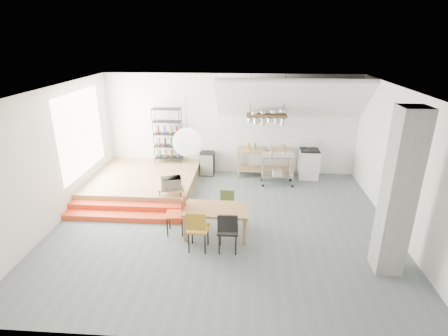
# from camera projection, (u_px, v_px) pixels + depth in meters

# --- Properties ---
(floor) EXTENTS (8.00, 8.00, 0.00)m
(floor) POSITION_uv_depth(u_px,v_px,m) (223.00, 224.00, 8.49)
(floor) COLOR slate
(floor) RESTS_ON ground
(wall_back) EXTENTS (8.00, 0.04, 3.20)m
(wall_back) POSITION_uv_depth(u_px,v_px,m) (231.00, 125.00, 11.18)
(wall_back) COLOR silver
(wall_back) RESTS_ON ground
(wall_left) EXTENTS (0.04, 7.00, 3.20)m
(wall_left) POSITION_uv_depth(u_px,v_px,m) (53.00, 158.00, 8.19)
(wall_left) COLOR silver
(wall_left) RESTS_ON ground
(wall_right) EXTENTS (0.04, 7.00, 3.20)m
(wall_right) POSITION_uv_depth(u_px,v_px,m) (404.00, 166.00, 7.66)
(wall_right) COLOR silver
(wall_right) RESTS_ON ground
(ceiling) EXTENTS (8.00, 7.00, 0.02)m
(ceiling) POSITION_uv_depth(u_px,v_px,m) (223.00, 90.00, 7.35)
(ceiling) COLOR white
(ceiling) RESTS_ON wall_back
(slope_ceiling) EXTENTS (4.40, 1.44, 1.32)m
(slope_ceiling) POSITION_uv_depth(u_px,v_px,m) (292.00, 99.00, 10.17)
(slope_ceiling) COLOR white
(slope_ceiling) RESTS_ON wall_back
(window_pane) EXTENTS (0.02, 2.50, 2.20)m
(window_pane) POSITION_uv_depth(u_px,v_px,m) (81.00, 133.00, 9.51)
(window_pane) COLOR white
(window_pane) RESTS_ON wall_left
(platform) EXTENTS (3.00, 3.00, 0.40)m
(platform) POSITION_uv_depth(u_px,v_px,m) (145.00, 181.00, 10.45)
(platform) COLOR olive
(platform) RESTS_ON ground
(step_lower) EXTENTS (3.00, 0.35, 0.13)m
(step_lower) POSITION_uv_depth(u_px,v_px,m) (123.00, 217.00, 8.68)
(step_lower) COLOR red
(step_lower) RESTS_ON ground
(step_upper) EXTENTS (3.00, 0.35, 0.27)m
(step_upper) POSITION_uv_depth(u_px,v_px,m) (127.00, 208.00, 8.98)
(step_upper) COLOR red
(step_upper) RESTS_ON ground
(concrete_column) EXTENTS (0.50, 0.50, 3.20)m
(concrete_column) POSITION_uv_depth(u_px,v_px,m) (398.00, 194.00, 6.31)
(concrete_column) COLOR gray
(concrete_column) RESTS_ON ground
(kitchen_counter) EXTENTS (1.80, 0.60, 0.91)m
(kitchen_counter) POSITION_uv_depth(u_px,v_px,m) (264.00, 158.00, 11.13)
(kitchen_counter) COLOR olive
(kitchen_counter) RESTS_ON ground
(stove) EXTENTS (0.60, 0.60, 1.18)m
(stove) POSITION_uv_depth(u_px,v_px,m) (308.00, 163.00, 11.10)
(stove) COLOR white
(stove) RESTS_ON ground
(pot_rack) EXTENTS (1.20, 0.50, 1.43)m
(pot_rack) POSITION_uv_depth(u_px,v_px,m) (267.00, 118.00, 10.44)
(pot_rack) COLOR #402A19
(pot_rack) RESTS_ON ceiling
(wire_shelving) EXTENTS (0.88, 0.38, 1.80)m
(wire_shelving) POSITION_uv_depth(u_px,v_px,m) (168.00, 134.00, 11.13)
(wire_shelving) COLOR black
(wire_shelving) RESTS_ON platform
(microwave_shelf) EXTENTS (0.60, 0.40, 0.16)m
(microwave_shelf) POSITION_uv_depth(u_px,v_px,m) (171.00, 189.00, 9.09)
(microwave_shelf) COLOR olive
(microwave_shelf) RESTS_ON platform
(paper_lantern) EXTENTS (0.60, 0.60, 0.60)m
(paper_lantern) POSITION_uv_depth(u_px,v_px,m) (187.00, 142.00, 7.29)
(paper_lantern) COLOR white
(paper_lantern) RESTS_ON ceiling
(dining_table) EXTENTS (1.46, 0.84, 0.68)m
(dining_table) POSITION_uv_depth(u_px,v_px,m) (216.00, 211.00, 7.81)
(dining_table) COLOR brown
(dining_table) RESTS_ON ground
(chair_mustard) EXTENTS (0.46, 0.46, 0.95)m
(chair_mustard) POSITION_uv_depth(u_px,v_px,m) (197.00, 227.00, 7.23)
(chair_mustard) COLOR #A0711B
(chair_mustard) RESTS_ON ground
(chair_black) EXTENTS (0.44, 0.44, 0.94)m
(chair_black) POSITION_uv_depth(u_px,v_px,m) (228.00, 229.00, 7.18)
(chair_black) COLOR black
(chair_black) RESTS_ON ground
(chair_olive) EXTENTS (0.38, 0.38, 0.80)m
(chair_olive) POSITION_uv_depth(u_px,v_px,m) (227.00, 204.00, 8.44)
(chair_olive) COLOR #576731
(chair_olive) RESTS_ON ground
(chair_red) EXTENTS (0.45, 0.45, 0.91)m
(chair_red) POSITION_uv_depth(u_px,v_px,m) (178.00, 212.00, 7.91)
(chair_red) COLOR #BB431A
(chair_red) RESTS_ON ground
(rolling_cart) EXTENTS (0.99, 0.58, 0.95)m
(rolling_cart) POSITION_uv_depth(u_px,v_px,m) (278.00, 165.00, 10.53)
(rolling_cart) COLOR silver
(rolling_cart) RESTS_ON ground
(mini_fridge) EXTENTS (0.44, 0.44, 0.75)m
(mini_fridge) POSITION_uv_depth(u_px,v_px,m) (207.00, 163.00, 11.39)
(mini_fridge) COLOR black
(mini_fridge) RESTS_ON ground
(microwave) EXTENTS (0.60, 0.49, 0.29)m
(microwave) POSITION_uv_depth(u_px,v_px,m) (171.00, 183.00, 9.03)
(microwave) COLOR beige
(microwave) RESTS_ON microwave_shelf
(bowl) EXTENTS (0.31, 0.31, 0.06)m
(bowl) POSITION_uv_depth(u_px,v_px,m) (266.00, 149.00, 10.97)
(bowl) COLOR silver
(bowl) RESTS_ON kitchen_counter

